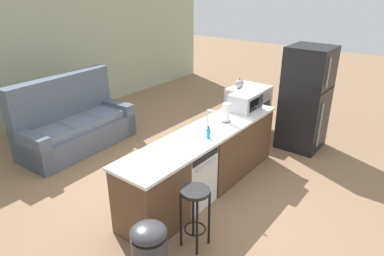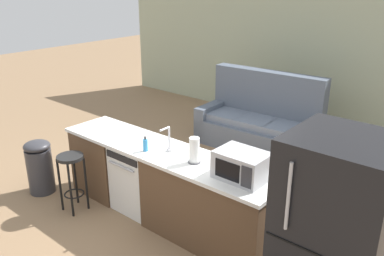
% 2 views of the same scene
% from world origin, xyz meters
% --- Properties ---
extents(ground_plane, '(24.00, 24.00, 0.00)m').
position_xyz_m(ground_plane, '(0.00, 0.00, 0.00)').
color(ground_plane, '#896B4C').
extents(wall_back, '(10.00, 0.06, 2.60)m').
position_xyz_m(wall_back, '(0.30, 4.20, 1.30)').
color(wall_back, '#A8B293').
rests_on(wall_back, ground_plane).
extents(kitchen_counter, '(2.94, 0.66, 0.90)m').
position_xyz_m(kitchen_counter, '(0.24, 0.00, 0.42)').
color(kitchen_counter, brown).
rests_on(kitchen_counter, ground_plane).
extents(dishwasher, '(0.58, 0.61, 0.84)m').
position_xyz_m(dishwasher, '(-0.25, -0.00, 0.42)').
color(dishwasher, white).
rests_on(dishwasher, ground_plane).
extents(stove_range, '(0.76, 0.68, 0.90)m').
position_xyz_m(stove_range, '(2.35, 0.55, 0.45)').
color(stove_range, '#B7B7BC').
rests_on(stove_range, ground_plane).
extents(refrigerator, '(0.72, 0.73, 1.80)m').
position_xyz_m(refrigerator, '(2.35, -0.55, 0.90)').
color(refrigerator, black).
rests_on(refrigerator, ground_plane).
extents(microwave, '(0.50, 0.37, 0.28)m').
position_xyz_m(microwave, '(1.21, -0.00, 1.04)').
color(microwave, '#B7B7BC').
rests_on(microwave, kitchen_counter).
extents(sink_faucet, '(0.07, 0.18, 0.30)m').
position_xyz_m(sink_faucet, '(0.22, 0.01, 1.03)').
color(sink_faucet, silver).
rests_on(sink_faucet, kitchen_counter).
extents(paper_towel_roll, '(0.14, 0.14, 0.28)m').
position_xyz_m(paper_towel_roll, '(0.63, -0.02, 1.04)').
color(paper_towel_roll, '#4C4C51').
rests_on(paper_towel_roll, kitchen_counter).
extents(soap_bottle, '(0.06, 0.06, 0.18)m').
position_xyz_m(soap_bottle, '(0.01, -0.15, 0.97)').
color(soap_bottle, '#338CCC').
rests_on(soap_bottle, kitchen_counter).
extents(kettle, '(0.21, 0.17, 0.19)m').
position_xyz_m(kettle, '(2.18, 0.68, 0.99)').
color(kettle, '#B2B2B7').
rests_on(kettle, stove_range).
extents(bar_stool, '(0.32, 0.32, 0.74)m').
position_xyz_m(bar_stool, '(-0.85, -0.59, 0.54)').
color(bar_stool, black).
rests_on(bar_stool, ground_plane).
extents(trash_bin, '(0.35, 0.35, 0.74)m').
position_xyz_m(trash_bin, '(-1.58, -0.61, 0.38)').
color(trash_bin, '#333338').
rests_on(trash_bin, ground_plane).
extents(couch, '(2.05, 1.01, 1.27)m').
position_xyz_m(couch, '(-0.17, 2.68, 0.39)').
color(couch, '#515B6B').
rests_on(couch, ground_plane).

